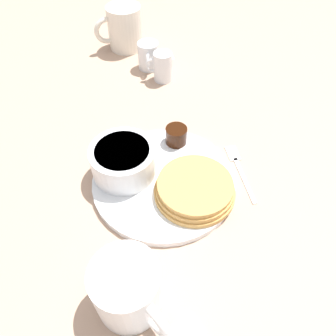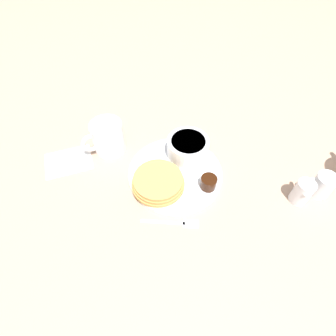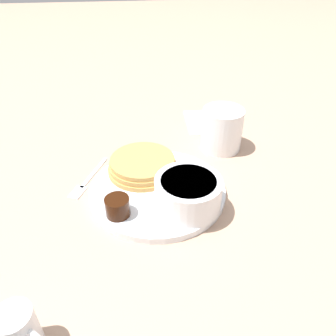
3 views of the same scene
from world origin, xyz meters
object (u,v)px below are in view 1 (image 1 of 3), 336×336
(fork, at_px, (238,166))
(second_mug, at_px, (124,28))
(coffee_mug, at_px, (129,290))
(plate, at_px, (164,181))
(bowl, at_px, (123,160))
(creamer_pitcher_far, at_px, (148,56))
(creamer_pitcher_near, at_px, (162,66))

(fork, height_order, second_mug, second_mug)
(coffee_mug, height_order, fork, coffee_mug)
(plate, xyz_separation_m, fork, (0.05, 0.13, -0.00))
(bowl, xyz_separation_m, fork, (0.10, 0.17, -0.04))
(bowl, bearing_deg, creamer_pitcher_far, 139.94)
(plate, relative_size, creamer_pitcher_far, 3.74)
(coffee_mug, bearing_deg, creamer_pitcher_far, 144.49)
(bowl, xyz_separation_m, creamer_pitcher_near, (-0.20, 0.21, -0.01))
(bowl, bearing_deg, plate, 40.76)
(second_mug, bearing_deg, coffee_mug, -29.89)
(creamer_pitcher_far, distance_m, fork, 0.35)
(bowl, height_order, creamer_pitcher_near, creamer_pitcher_near)
(bowl, distance_m, second_mug, 0.42)
(plate, distance_m, bowl, 0.08)
(creamer_pitcher_near, bearing_deg, plate, -34.27)
(creamer_pitcher_far, height_order, second_mug, second_mug)
(creamer_pitcher_near, distance_m, second_mug, 0.17)
(coffee_mug, bearing_deg, bowl, 151.54)
(plate, distance_m, second_mug, 0.45)
(coffee_mug, height_order, creamer_pitcher_near, coffee_mug)
(plate, bearing_deg, fork, 70.43)
(creamer_pitcher_far, height_order, fork, creamer_pitcher_far)
(coffee_mug, bearing_deg, creamer_pitcher_near, 140.64)
(second_mug, bearing_deg, plate, -22.38)
(fork, relative_size, second_mug, 1.06)
(bowl, height_order, second_mug, second_mug)
(fork, xyz_separation_m, second_mug, (-0.46, 0.04, 0.05))
(second_mug, bearing_deg, creamer_pitcher_near, -1.04)
(bowl, bearing_deg, second_mug, 149.38)
(creamer_pitcher_far, bearing_deg, second_mug, 178.60)
(coffee_mug, distance_m, second_mug, 0.64)
(coffee_mug, bearing_deg, plate, 133.04)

